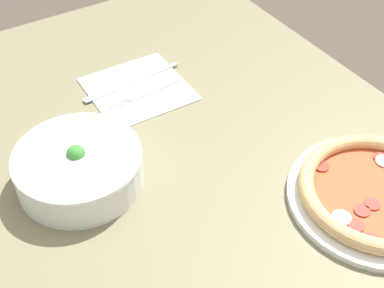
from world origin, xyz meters
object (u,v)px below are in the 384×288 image
fork (145,94)px  knife (136,80)px  pizza (376,193)px  bowl (78,166)px

fork → knife: (0.05, -0.01, -0.00)m
pizza → knife: bearing=20.1°
bowl → fork: bowl is taller
fork → knife: size_ratio=0.79×
fork → pizza: bearing=109.4°
bowl → fork: bearing=-54.0°
fork → knife: 0.05m
pizza → fork: pizza is taller
knife → bowl: bearing=39.8°
bowl → fork: size_ratio=1.22×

